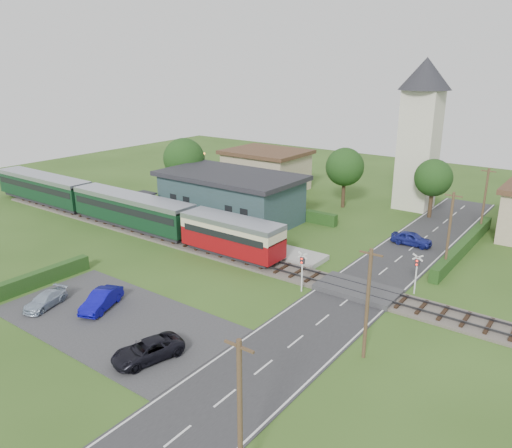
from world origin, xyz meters
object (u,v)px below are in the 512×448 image
Objects in this scene: car_park_silver at (45,300)px; car_park_dark at (148,350)px; train at (113,205)px; equipment_hut at (143,204)px; crossing_signal_far at (417,268)px; church_tower at (421,123)px; car_park_blue at (101,300)px; pedestrian_near at (260,237)px; station_building at (230,196)px; pedestrian_far at (171,214)px; house_west at (266,169)px; car_on_road at (412,239)px; crossing_signal_near at (302,266)px.

car_park_dark reaches higher than car_park_silver.
car_park_dark is (23.26, -15.95, -1.50)m from train.
equipment_hut is 31.61m from crossing_signal_far.
crossing_signal_far is at bearing -69.98° from church_tower.
car_park_blue is 4.16m from car_park_silver.
pedestrian_near reaches higher than car_park_silver.
church_tower reaches higher than car_park_dark.
station_building reaches higher than car_park_silver.
crossing_signal_far reaches higher than pedestrian_far.
house_west is 43.38m from car_park_dark.
train reaches higher than car_park_dark.
equipment_hut is 0.24× the size of house_west.
church_tower reaches higher than crossing_signal_far.
car_on_road is at bearing 10.74° from station_building.
house_west reaches higher than train.
car_park_blue is at bearing -150.67° from pedestrian_far.
car_on_road is (27.62, 9.52, -1.04)m from equipment_hut.
crossing_signal_far reaches higher than equipment_hut.
train is 23.40m from house_west.
crossing_signal_near is at bearing -87.18° from church_tower.
church_tower reaches higher than car_park_silver.
pedestrian_far is (-6.88, 19.30, 0.60)m from car_park_silver.
equipment_hut reaches higher than car_park_blue.
car_park_blue is at bearing 177.33° from car_park_dark.
house_west reaches higher than equipment_hut.
car_park_silver is (7.88, -38.75, -2.20)m from house_west.
crossing_signal_far reaches higher than car_park_blue.
crossing_signal_near is 15.01m from car_park_blue.
car_park_dark is at bearing -100.09° from crossing_signal_near.
church_tower is 26.39m from crossing_signal_far.
equipment_hut is at bearing 107.72° from car_on_road.
church_tower is 1.63× the size of house_west.
car_on_road is (28.89, 12.72, -1.47)m from train.
crossing_signal_near and crossing_signal_far have the same top height.
car_park_blue is (-13.23, -26.21, 0.03)m from car_on_road.
car_park_dark is (21.99, -19.15, -1.07)m from equipment_hut.
pedestrian_far reaches higher than car_park_dark.
house_west is 19.54m from pedestrian_far.
crossing_signal_near reaches higher than equipment_hut.
house_west is 26.76m from car_on_road.
car_on_road is at bearing 23.76° from train.
crossing_signal_far is at bearing -1.46° from equipment_hut.
car_park_silver is 1.85× the size of pedestrian_near.
car_park_blue is (-17.22, -15.89, -1.40)m from crossing_signal_far.
equipment_hut reaches higher than pedestrian_far.
pedestrian_far is (-10.38, 17.05, 0.46)m from car_park_blue.
station_building is 4.88× the size of crossing_signal_near.
car_park_silver is (10.88, -18.95, -1.15)m from equipment_hut.
car_park_dark is at bearing -139.31° from pedestrian_far.
crossing_signal_far is at bearing -35.77° from house_west.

